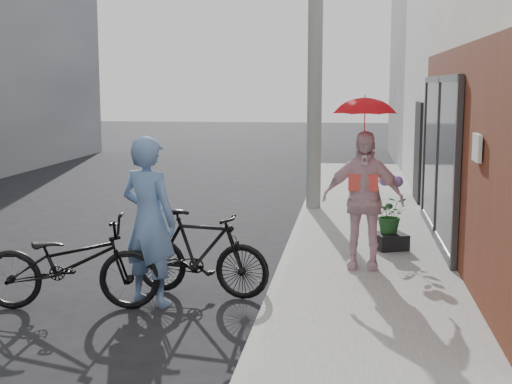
% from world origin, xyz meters
% --- Properties ---
extents(ground, '(80.00, 80.00, 0.00)m').
position_xyz_m(ground, '(0.00, 0.00, 0.00)').
color(ground, black).
rests_on(ground, ground).
extents(sidewalk, '(2.20, 24.00, 0.12)m').
position_xyz_m(sidewalk, '(2.10, 2.00, 0.06)').
color(sidewalk, gray).
rests_on(sidewalk, ground).
extents(curb, '(0.12, 24.00, 0.12)m').
position_xyz_m(curb, '(0.94, 2.00, 0.06)').
color(curb, '#9E9E99').
rests_on(curb, ground).
extents(utility_pole, '(0.28, 0.28, 7.00)m').
position_xyz_m(utility_pole, '(1.10, 6.00, 3.50)').
color(utility_pole, '#9E9E99').
rests_on(utility_pole, ground).
extents(officer, '(0.83, 0.69, 1.93)m').
position_xyz_m(officer, '(-0.44, -0.04, 0.97)').
color(officer, '#6889B9').
rests_on(officer, ground).
extents(bike_left, '(2.07, 0.97, 1.05)m').
position_xyz_m(bike_left, '(-1.27, -0.33, 0.52)').
color(bike_left, black).
rests_on(bike_left, ground).
extents(bike_right, '(1.76, 0.78, 1.03)m').
position_xyz_m(bike_right, '(0.06, 0.37, 0.51)').
color(bike_right, black).
rests_on(bike_right, ground).
extents(kimono_woman, '(1.08, 0.51, 1.79)m').
position_xyz_m(kimono_woman, '(1.97, 1.50, 1.02)').
color(kimono_woman, silver).
rests_on(kimono_woman, sidewalk).
extents(parasol, '(0.80, 0.80, 0.71)m').
position_xyz_m(parasol, '(1.97, 1.50, 2.26)').
color(parasol, red).
rests_on(parasol, kimono_woman).
extents(planter, '(0.56, 0.56, 0.23)m').
position_xyz_m(planter, '(2.40, 2.61, 0.23)').
color(planter, black).
rests_on(planter, sidewalk).
extents(potted_plant, '(0.50, 0.43, 0.55)m').
position_xyz_m(potted_plant, '(2.40, 2.61, 0.62)').
color(potted_plant, '#245C27').
rests_on(potted_plant, planter).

